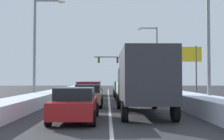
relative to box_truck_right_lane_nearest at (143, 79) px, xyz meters
The scene contains 17 objects.
ground_plane 9.07m from the box_truck_right_lane_nearest, 101.33° to the left, with size 120.00×120.00×0.00m, color #333335.
lane_stripe_between_right_lane_and_center_lane 13.31m from the box_truck_right_lane_nearest, 97.60° to the left, with size 0.14×48.05×0.01m, color silver.
snow_bank_right_shoulder 13.61m from the box_truck_right_lane_nearest, 74.76° to the left, with size 2.01×48.05×0.91m, color silver.
snow_bank_left_shoulder 14.91m from the box_truck_right_lane_nearest, 118.33° to the left, with size 1.90×48.05×0.78m, color silver.
box_truck_right_lane_nearest is the anchor object (origin of this frame).
suv_white_right_lane_second 8.35m from the box_truck_right_lane_nearest, 90.58° to the left, with size 2.16×4.90×1.67m.
suv_green_right_lane_third 14.38m from the box_truck_right_lane_nearest, 90.65° to the left, with size 2.16×4.90×1.67m.
sedan_charcoal_right_lane_fourth 20.96m from the box_truck_right_lane_nearest, 90.24° to the left, with size 2.00×4.50×1.51m.
sedan_red_center_lane_nearest 4.09m from the box_truck_right_lane_nearest, 148.22° to the right, with size 2.00×4.50×1.51m.
sedan_tan_center_lane_second 5.77m from the box_truck_right_lane_nearest, 124.52° to the left, with size 2.00×4.50×1.51m.
suv_maroon_center_lane_third 11.49m from the box_truck_right_lane_nearest, 108.04° to the left, with size 2.16×4.90×1.67m.
sedan_gray_center_lane_fourth 17.89m from the box_truck_right_lane_nearest, 101.30° to the left, with size 2.00×4.50×1.51m.
traffic_light_gantry 35.00m from the box_truck_right_lane_nearest, 88.64° to the left, with size 7.54×0.47×6.20m.
street_lamp_right_near 5.42m from the box_truck_right_lane_nearest, 28.18° to the left, with size 2.66×0.36×8.16m.
street_lamp_right_mid 20.26m from the box_truck_right_lane_nearest, 78.48° to the left, with size 2.66×0.36×8.50m.
street_lamp_left_mid 11.73m from the box_truck_right_lane_nearest, 132.63° to the left, with size 2.66×0.36×8.66m.
roadside_sign_right 16.33m from the box_truck_right_lane_nearest, 65.50° to the left, with size 3.20×0.16×5.50m.
Camera 1 is at (-0.15, -5.73, 1.88)m, focal length 43.77 mm.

